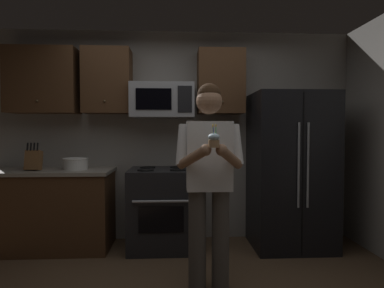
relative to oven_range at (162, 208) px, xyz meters
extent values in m
cube|color=gray|center=(0.15, 0.39, 0.84)|extent=(4.40, 0.10, 2.60)
cube|color=black|center=(0.00, 0.00, 0.00)|extent=(0.76, 0.66, 0.92)
cube|color=black|center=(0.00, -0.33, -0.04)|extent=(0.48, 0.01, 0.28)
cylinder|color=#99999E|center=(0.00, -0.36, 0.16)|extent=(0.60, 0.03, 0.03)
cylinder|color=black|center=(-0.18, -0.14, 0.46)|extent=(0.18, 0.18, 0.01)
cylinder|color=black|center=(0.18, -0.14, 0.46)|extent=(0.18, 0.18, 0.01)
cylinder|color=black|center=(-0.18, 0.14, 0.46)|extent=(0.18, 0.18, 0.01)
cylinder|color=black|center=(0.18, 0.14, 0.46)|extent=(0.18, 0.18, 0.01)
cube|color=#9EA0A5|center=(0.00, 0.12, 1.26)|extent=(0.74, 0.40, 0.40)
cube|color=black|center=(-0.09, -0.08, 1.26)|extent=(0.40, 0.01, 0.24)
cube|color=black|center=(0.26, -0.08, 1.26)|extent=(0.16, 0.01, 0.30)
cube|color=black|center=(1.50, -0.04, 0.44)|extent=(0.90, 0.72, 1.80)
cylinder|color=gray|center=(1.45, -0.41, 0.54)|extent=(0.02, 0.02, 0.90)
cylinder|color=gray|center=(1.55, -0.41, 0.54)|extent=(0.02, 0.02, 0.90)
cube|color=black|center=(1.50, -0.40, 0.44)|extent=(0.01, 0.01, 1.74)
cube|color=#4C301C|center=(-1.40, 0.17, 1.49)|extent=(0.80, 0.34, 0.76)
sphere|color=brown|center=(-1.40, -0.01, 1.24)|extent=(0.03, 0.03, 0.03)
cube|color=#4C301C|center=(-0.65, 0.17, 1.49)|extent=(0.55, 0.34, 0.76)
sphere|color=brown|center=(-0.65, -0.01, 1.24)|extent=(0.03, 0.03, 0.03)
cube|color=#4C301C|center=(0.70, 0.17, 1.49)|extent=(0.55, 0.34, 0.76)
sphere|color=brown|center=(0.70, -0.01, 1.24)|extent=(0.03, 0.03, 0.03)
cube|color=#4C301C|center=(-1.30, 0.02, -0.02)|extent=(1.40, 0.62, 0.88)
cube|color=gray|center=(-1.30, 0.02, 0.44)|extent=(1.44, 0.66, 0.04)
cube|color=brown|center=(-1.44, -0.03, 0.57)|extent=(0.16, 0.15, 0.24)
cylinder|color=black|center=(-1.50, -0.05, 0.72)|extent=(0.02, 0.04, 0.09)
cylinder|color=black|center=(-1.46, -0.05, 0.72)|extent=(0.02, 0.04, 0.09)
cylinder|color=black|center=(-1.42, -0.05, 0.72)|extent=(0.02, 0.04, 0.09)
cylinder|color=black|center=(-1.39, -0.05, 0.72)|extent=(0.02, 0.04, 0.09)
cylinder|color=white|center=(-0.99, 0.01, 0.52)|extent=(0.27, 0.27, 0.12)
torus|color=white|center=(-0.99, 0.01, 0.58)|extent=(0.29, 0.29, 0.02)
cylinder|color=#4C4742|center=(0.34, -1.03, -0.03)|extent=(0.15, 0.15, 0.86)
cylinder|color=#4C4742|center=(0.54, -1.03, -0.03)|extent=(0.15, 0.15, 0.86)
cube|color=white|center=(0.44, -1.03, 0.69)|extent=(0.38, 0.22, 0.58)
sphere|color=#A37556|center=(0.44, -1.03, 1.15)|extent=(0.22, 0.22, 0.22)
sphere|color=#382314|center=(0.44, -1.02, 1.20)|extent=(0.20, 0.20, 0.20)
cylinder|color=white|center=(0.21, -1.06, 0.78)|extent=(0.15, 0.18, 0.35)
cylinder|color=#A37556|center=(0.29, -1.22, 0.69)|extent=(0.26, 0.33, 0.21)
sphere|color=#A37556|center=(0.38, -1.35, 0.76)|extent=(0.09, 0.09, 0.09)
cylinder|color=white|center=(0.66, -1.06, 0.78)|extent=(0.15, 0.18, 0.35)
cylinder|color=#A37556|center=(0.59, -1.22, 0.69)|extent=(0.26, 0.33, 0.21)
sphere|color=#A37556|center=(0.50, -1.35, 0.76)|extent=(0.09, 0.09, 0.09)
cylinder|color=#A87F56|center=(0.44, -1.37, 0.80)|extent=(0.08, 0.08, 0.06)
ellipsoid|color=silver|center=(0.44, -1.37, 0.85)|extent=(0.09, 0.09, 0.06)
cylinder|color=#4CBF66|center=(0.45, -1.37, 0.90)|extent=(0.01, 0.01, 0.06)
ellipsoid|color=#FFD159|center=(0.45, -1.37, 0.94)|extent=(0.01, 0.01, 0.02)
cylinder|color=#F2D84C|center=(0.43, -1.35, 0.90)|extent=(0.01, 0.01, 0.06)
ellipsoid|color=#FFD159|center=(0.43, -1.35, 0.94)|extent=(0.01, 0.01, 0.02)
cylinder|color=#4C7FE5|center=(0.43, -1.38, 0.90)|extent=(0.01, 0.01, 0.06)
ellipsoid|color=#FFD159|center=(0.43, -1.38, 0.94)|extent=(0.01, 0.01, 0.02)
camera|label=1|loc=(0.15, -3.76, 0.89)|focal=30.47mm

